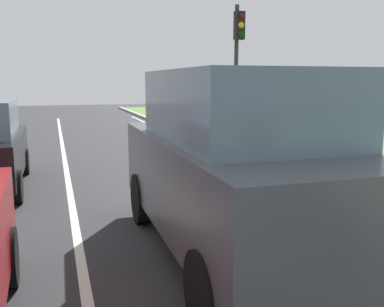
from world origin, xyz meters
TOP-DOWN VIEW (x-y plane):
  - ground_plane at (0.00, 14.00)m, footprint 60.00×60.00m
  - lane_line_center at (-0.70, 14.00)m, footprint 0.12×32.00m
  - lane_line_right_edge at (3.60, 14.00)m, footprint 0.12×32.00m
  - curb_right at (4.10, 14.00)m, footprint 0.24×48.00m
  - car_suv_ahead at (1.14, 9.00)m, footprint 2.03×4.53m
  - traffic_light_near_right at (5.04, 17.67)m, footprint 0.32×0.50m

SIDE VIEW (x-z plane):
  - ground_plane at x=0.00m, z-range 0.00..0.00m
  - lane_line_center at x=-0.70m, z-range 0.00..0.01m
  - lane_line_right_edge at x=3.60m, z-range 0.00..0.01m
  - curb_right at x=4.10m, z-range 0.00..0.12m
  - car_suv_ahead at x=1.14m, z-range 0.03..2.31m
  - traffic_light_near_right at x=5.04m, z-range 0.82..5.46m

